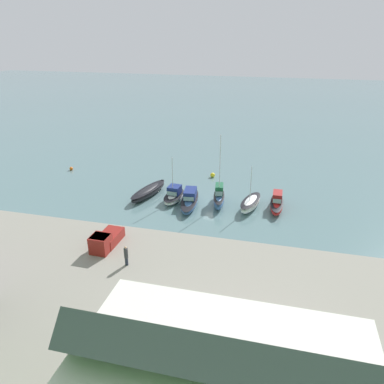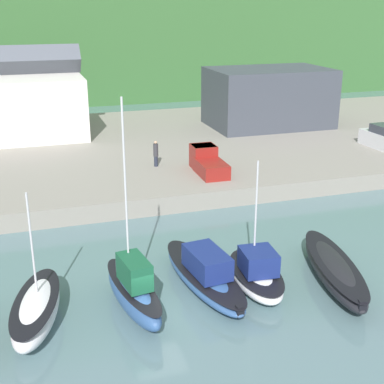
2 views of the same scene
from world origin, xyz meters
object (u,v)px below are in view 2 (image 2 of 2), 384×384
object	(u,v)px
parked_car_2	(381,138)
moored_boat_2	(133,291)
person_on_quay	(156,153)
pickup_truck_0	(207,161)
moored_boat_1	(36,310)
moored_boat_4	(256,273)
moored_boat_3	(204,274)
moored_boat_5	(334,270)

from	to	relation	value
parked_car_2	moored_boat_2	bearing A→B (deg)	-148.54
person_on_quay	pickup_truck_0	bearing A→B (deg)	-36.12
moored_boat_1	moored_boat_4	xyz separation A→B (m)	(11.02, 0.08, 0.02)
moored_boat_3	moored_boat_5	world-z (taller)	moored_boat_3
moored_boat_2	moored_boat_1	bearing A→B (deg)	168.66
moored_boat_1	moored_boat_4	distance (m)	11.02
person_on_quay	moored_boat_1	bearing A→B (deg)	-119.01
moored_boat_3	parked_car_2	size ratio (longest dim) A/B	1.99
moored_boat_1	moored_boat_2	world-z (taller)	moored_boat_2
moored_boat_5	parked_car_2	distance (m)	25.13
moored_boat_5	moored_boat_1	bearing A→B (deg)	-168.87
moored_boat_1	moored_boat_4	bearing A→B (deg)	13.19
moored_boat_3	person_on_quay	distance (m)	17.96
moored_boat_2	moored_boat_5	distance (m)	10.73
parked_car_2	moored_boat_1	bearing A→B (deg)	-152.77
moored_boat_2	moored_boat_4	size ratio (longest dim) A/B	1.52
moored_boat_2	person_on_quay	size ratio (longest dim) A/B	4.79
moored_boat_3	moored_boat_4	world-z (taller)	moored_boat_4
moored_boat_5	person_on_quay	world-z (taller)	person_on_quay
parked_car_2	person_on_quay	size ratio (longest dim) A/B	2.00
moored_boat_1	person_on_quay	size ratio (longest dim) A/B	3.08
moored_boat_2	moored_boat_4	bearing A→B (deg)	-5.76
moored_boat_1	moored_boat_2	bearing A→B (deg)	9.88
moored_boat_2	moored_boat_3	xyz separation A→B (m)	(3.96, 1.12, -0.32)
pickup_truck_0	parked_car_2	bearing A→B (deg)	8.12
moored_boat_3	moored_boat_4	size ratio (longest dim) A/B	1.26
moored_boat_4	parked_car_2	xyz separation A→B (m)	(20.71, 18.16, 1.45)
pickup_truck_0	moored_boat_2	bearing A→B (deg)	-118.77
moored_boat_2	moored_boat_4	distance (m)	6.55
moored_boat_2	person_on_quay	world-z (taller)	moored_boat_2
moored_boat_1	moored_boat_2	size ratio (longest dim) A/B	0.64
moored_boat_5	pickup_truck_0	world-z (taller)	pickup_truck_0
moored_boat_1	parked_car_2	bearing A→B (deg)	42.67
moored_boat_5	pickup_truck_0	bearing A→B (deg)	107.87
moored_boat_2	moored_boat_5	xyz separation A→B (m)	(10.72, -0.39, -0.41)
moored_boat_3	person_on_quay	bearing A→B (deg)	77.30
moored_boat_3	moored_boat_1	bearing A→B (deg)	179.50
moored_boat_4	moored_boat_5	distance (m)	4.24
moored_boat_5	moored_boat_3	bearing A→B (deg)	-179.15
moored_boat_4	moored_boat_5	xyz separation A→B (m)	(4.18, -0.69, -0.11)
moored_boat_4	moored_boat_1	bearing A→B (deg)	-174.80
moored_boat_4	pickup_truck_0	xyz separation A→B (m)	(2.88, 16.01, 1.35)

